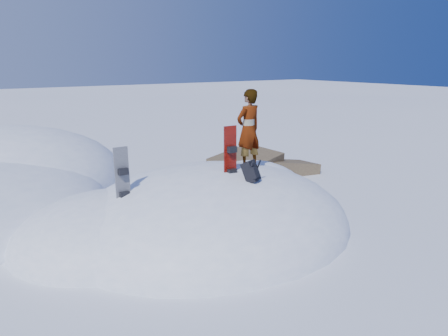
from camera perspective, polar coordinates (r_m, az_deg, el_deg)
ground at (r=10.53m, az=-1.69°, el=-7.92°), size 120.00×120.00×0.00m
snow_mound at (r=10.63m, az=-3.18°, el=-7.71°), size 8.00×6.00×3.00m
rock_outcrop at (r=14.91m, az=4.09°, el=-1.29°), size 4.68×4.41×1.68m
snowboard_red at (r=9.76m, az=0.88°, el=0.63°), size 0.32×0.15×1.72m
snowboard_dark at (r=9.27m, az=-13.03°, el=-2.26°), size 0.31×0.18×1.66m
backpack at (r=9.40m, az=3.61°, el=-0.47°), size 0.46×0.52×0.54m
gear_pile at (r=8.49m, az=-8.62°, el=-12.86°), size 0.88×0.68×0.23m
person at (r=10.45m, az=3.22°, el=5.05°), size 0.74×0.53×1.91m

